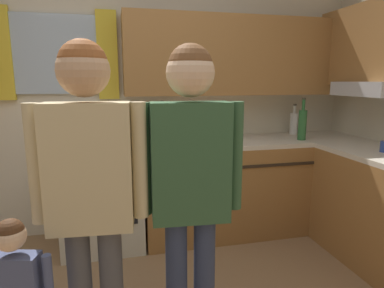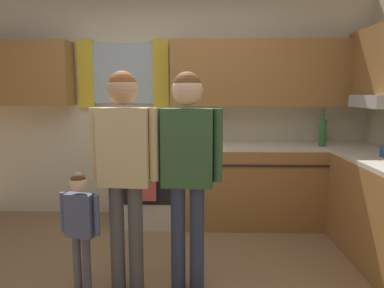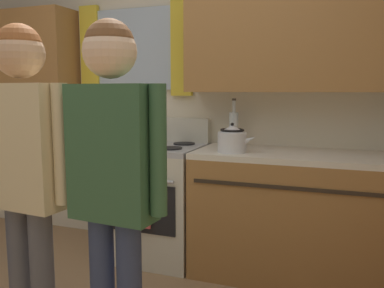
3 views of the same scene
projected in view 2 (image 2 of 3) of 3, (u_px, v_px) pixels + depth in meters
name	position (u px, v px, depth m)	size (l,w,h in m)	color
back_wall_unit	(175.00, 93.00, 4.22)	(4.60, 0.42, 2.60)	beige
kitchen_counter_run	(322.00, 197.00, 3.57)	(2.13, 2.24, 0.90)	#9E6B38
stove_oven	(151.00, 182.00, 4.10)	(0.68, 0.67, 1.10)	beige
bottle_milk_white	(322.00, 132.00, 4.15)	(0.08, 0.08, 0.31)	white
bottle_wine_green	(323.00, 132.00, 3.83)	(0.08, 0.08, 0.39)	#2D6633
bottle_tall_clear	(202.00, 130.00, 4.17)	(0.07, 0.07, 0.37)	silver
stovetop_kettle	(208.00, 137.00, 3.87)	(0.27, 0.20, 0.21)	silver
adult_holding_child	(124.00, 156.00, 2.61)	(0.50, 0.22, 1.62)	#4C4C51
adult_in_plaid	(187.00, 156.00, 2.60)	(0.50, 0.22, 1.61)	#2D3856
small_child	(80.00, 220.00, 2.58)	(0.30, 0.13, 0.91)	#4C4C56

